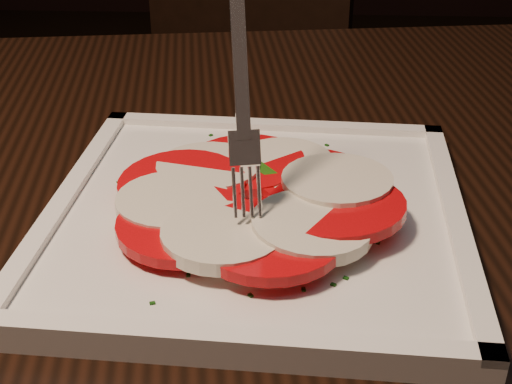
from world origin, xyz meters
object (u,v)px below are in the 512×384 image
object	(u,v)px
table	(200,264)
plate	(256,218)
fork	(239,69)
chair	(232,81)

from	to	relation	value
table	plate	world-z (taller)	plate
table	fork	xyz separation A→B (m)	(0.05, -0.09, 0.23)
chair	plate	bearing A→B (deg)	-68.82
table	chair	xyz separation A→B (m)	(-0.03, 0.78, -0.12)
table	chair	bearing A→B (deg)	92.41
fork	chair	bearing A→B (deg)	84.74
table	chair	world-z (taller)	chair
plate	fork	size ratio (longest dim) A/B	1.73
plate	fork	distance (m)	0.12
chair	plate	size ratio (longest dim) A/B	3.00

